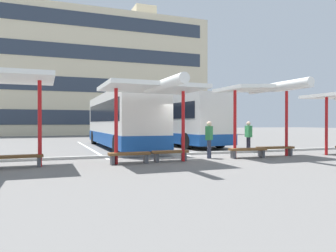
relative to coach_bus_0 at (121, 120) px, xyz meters
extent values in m
plane|color=slate|center=(1.96, -6.14, -1.75)|extent=(160.00, 160.00, 0.00)
cube|color=beige|center=(1.96, 28.35, 6.59)|extent=(31.67, 12.21, 16.67)
cube|color=#2D3847|center=(1.96, 22.21, 0.54)|extent=(29.13, 0.08, 1.83)
cube|color=#2D3847|center=(1.96, 22.21, 4.71)|extent=(29.13, 0.08, 1.83)
cube|color=#2D3847|center=(1.96, 22.21, 8.88)|extent=(29.13, 0.08, 1.83)
cube|color=#2D3847|center=(1.96, 22.21, 13.05)|extent=(29.13, 0.08, 1.83)
cube|color=beige|center=(9.88, 28.35, 16.32)|extent=(3.20, 3.20, 2.80)
cube|color=silver|center=(0.00, 0.00, 0.08)|extent=(2.59, 12.00, 3.11)
cube|color=#194C9E|center=(0.00, 0.00, -1.12)|extent=(2.63, 12.04, 0.72)
cube|color=black|center=(0.00, 0.00, 0.51)|extent=(2.61, 11.04, 1.15)
cube|color=black|center=(0.05, 5.96, 0.45)|extent=(2.19, 0.10, 1.87)
cube|color=silver|center=(-0.01, -1.50, 1.81)|extent=(1.51, 2.21, 0.36)
cylinder|color=black|center=(-1.11, 4.40, -1.25)|extent=(0.31, 1.00, 1.00)
cylinder|color=black|center=(1.18, 4.38, -1.25)|extent=(0.31, 1.00, 1.00)
cylinder|color=black|center=(-1.18, -4.38, -1.25)|extent=(0.31, 1.00, 1.00)
cylinder|color=black|center=(1.11, -4.40, -1.25)|extent=(0.31, 1.00, 1.00)
cube|color=silver|center=(4.21, 2.18, 0.09)|extent=(3.75, 12.62, 3.14)
cube|color=#194C9E|center=(4.21, 2.18, -1.15)|extent=(3.79, 12.66, 0.66)
cube|color=black|center=(4.21, 2.18, 0.61)|extent=(3.69, 11.63, 1.00)
cube|color=black|center=(3.63, 8.34, 0.47)|extent=(2.28, 0.29, 1.88)
cube|color=silver|center=(4.36, 0.64, 1.84)|extent=(1.75, 2.34, 0.36)
cylinder|color=black|center=(2.59, 6.66, -1.25)|extent=(0.39, 1.02, 1.00)
cylinder|color=black|center=(4.97, 6.89, -1.25)|extent=(0.39, 1.02, 1.00)
cylinder|color=black|center=(3.46, -2.53, -1.25)|extent=(0.39, 1.02, 1.00)
cylinder|color=black|center=(5.84, -2.30, -1.25)|extent=(0.39, 1.02, 1.00)
cube|color=white|center=(-1.95, 0.72, -1.75)|extent=(0.16, 14.00, 0.01)
cube|color=white|center=(1.96, 0.72, -1.75)|extent=(0.16, 14.00, 0.01)
cube|color=white|center=(5.87, 0.72, -1.75)|extent=(0.16, 14.00, 0.01)
cylinder|color=red|center=(-4.71, -7.70, -0.18)|extent=(0.14, 0.14, 3.14)
cube|color=brown|center=(-5.51, -7.72, -1.35)|extent=(1.85, 0.52, 0.10)
cube|color=#4C4C51|center=(-4.75, -7.68, -1.58)|extent=(0.14, 0.34, 0.35)
cylinder|color=red|center=(-1.97, -8.00, -0.29)|extent=(0.14, 0.14, 2.93)
cylinder|color=red|center=(0.85, -8.00, -0.29)|extent=(0.14, 0.14, 2.93)
cube|color=white|center=(-0.56, -8.00, 1.26)|extent=(3.82, 3.23, 0.20)
cylinder|color=white|center=(-0.56, -9.47, 1.23)|extent=(0.36, 3.82, 0.36)
cube|color=brown|center=(-1.46, -8.06, -1.35)|extent=(1.63, 0.43, 0.10)
cube|color=#4C4C51|center=(-2.12, -8.06, -1.58)|extent=(0.12, 0.34, 0.35)
cube|color=#4C4C51|center=(-0.79, -8.06, -1.58)|extent=(0.12, 0.34, 0.35)
cube|color=brown|center=(0.34, -7.83, -1.35)|extent=(1.52, 0.43, 0.10)
cube|color=#4C4C51|center=(-0.27, -7.83, -1.58)|extent=(0.12, 0.34, 0.35)
cube|color=#4C4C51|center=(0.95, -7.84, -1.58)|extent=(0.12, 0.34, 0.35)
cylinder|color=red|center=(3.53, -7.70, -0.18)|extent=(0.14, 0.14, 3.14)
cylinder|color=red|center=(6.44, -7.70, -0.18)|extent=(0.14, 0.14, 3.14)
cube|color=white|center=(4.99, -7.70, 1.47)|extent=(3.91, 2.47, 0.34)
cylinder|color=white|center=(4.99, -8.79, 1.44)|extent=(0.36, 3.91, 0.36)
cube|color=brown|center=(4.09, -7.90, -1.35)|extent=(1.77, 0.65, 0.10)
cube|color=#4C4C51|center=(3.38, -7.81, -1.58)|extent=(0.16, 0.35, 0.35)
cube|color=#4C4C51|center=(4.79, -8.00, -1.58)|extent=(0.16, 0.35, 0.35)
cube|color=brown|center=(5.89, -7.57, -1.35)|extent=(1.91, 0.60, 0.10)
cube|color=#4C4C51|center=(5.10, -7.49, -1.58)|extent=(0.15, 0.35, 0.35)
cube|color=#4C4C51|center=(6.67, -7.64, -1.58)|extent=(0.15, 0.35, 0.35)
cylinder|color=red|center=(8.52, -8.13, -0.30)|extent=(0.14, 0.14, 2.90)
cube|color=#ADADA8|center=(1.96, -5.60, -1.69)|extent=(44.00, 0.24, 0.12)
cylinder|color=#33384C|center=(2.34, -7.42, -1.34)|extent=(0.14, 0.14, 0.83)
cylinder|color=#33384C|center=(2.46, -7.30, -1.34)|extent=(0.14, 0.14, 0.83)
cube|color=#338C4C|center=(2.40, -7.36, -0.61)|extent=(0.50, 0.50, 0.62)
sphere|color=beige|center=(2.40, -7.36, -0.19)|extent=(0.22, 0.22, 0.22)
cylinder|color=black|center=(5.77, -5.46, -1.34)|extent=(0.14, 0.14, 0.83)
cylinder|color=black|center=(5.74, -5.63, -1.34)|extent=(0.14, 0.14, 0.83)
cube|color=#338C4C|center=(5.75, -5.54, -0.61)|extent=(0.30, 0.51, 0.62)
sphere|color=beige|center=(5.75, -5.54, -0.19)|extent=(0.22, 0.22, 0.22)
camera|label=1|loc=(-4.53, -20.46, -0.15)|focal=34.87mm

